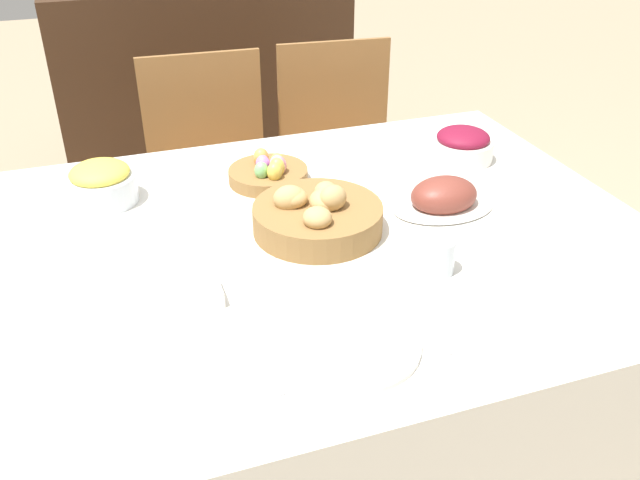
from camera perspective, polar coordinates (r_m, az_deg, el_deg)
name	(u,v)px	position (r m, az deg, el deg)	size (l,w,h in m)	color
ground_plane	(303,463)	(1.99, -1.47, -18.29)	(12.00, 12.00, 0.00)	tan
dining_table	(301,363)	(1.73, -1.63, -10.31)	(1.61, 1.18, 0.73)	silver
chair_far_right	(342,159)	(2.53, 1.85, 6.86)	(0.45, 0.45, 0.88)	olive
chair_far_center	(213,177)	(2.42, -9.02, 5.27)	(0.44, 0.44, 0.88)	olive
sideboard	(206,91)	(3.29, -9.62, 12.29)	(1.31, 0.44, 0.96)	#3D2616
bread_basket	(316,215)	(1.52, -0.30, 2.12)	(0.29, 0.29, 0.12)	olive
egg_basket	(269,172)	(1.76, -4.30, 5.70)	(0.21, 0.21, 0.08)	olive
ham_platter	(444,197)	(1.65, 10.37, 3.54)	(0.25, 0.18, 0.09)	silver
pineapple_bowl	(101,183)	(1.73, -17.94, 4.57)	(0.17, 0.17, 0.10)	silver
beet_salad_bowl	(462,145)	(1.92, 11.90, 7.83)	(0.17, 0.17, 0.09)	silver
dinner_plate	(349,344)	(1.20, 2.47, -8.75)	(0.25, 0.25, 0.01)	silver
fork	(266,364)	(1.17, -4.59, -10.36)	(0.02, 0.16, 0.00)	silver
knife	(427,328)	(1.26, 8.98, -7.30)	(0.02, 0.16, 0.00)	silver
spoon	(442,324)	(1.27, 10.20, -7.00)	(0.02, 0.16, 0.00)	silver
drinking_cup	(438,255)	(1.40, 9.88, -1.29)	(0.07, 0.07, 0.08)	silver
butter_dish	(187,296)	(1.32, -11.14, -4.65)	(0.13, 0.08, 0.03)	silver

